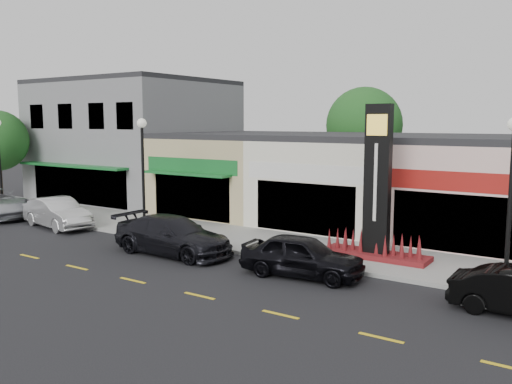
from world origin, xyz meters
The scene contains 14 objects.
ground centered at (0.00, 0.00, 0.00)m, with size 120.00×120.00×0.00m, color black.
sidewalk centered at (0.00, 4.35, 0.07)m, with size 52.00×4.30×0.15m, color gray.
curb centered at (0.00, 2.10, 0.07)m, with size 52.00×0.20×0.15m, color gray.
building_grey_2story centered at (-18.00, 11.48, 4.14)m, with size 12.00×10.95×8.30m.
shop_beige centered at (-8.50, 11.46, 2.40)m, with size 7.00×10.85×4.80m.
shop_cream centered at (-1.50, 11.47, 2.40)m, with size 7.00×10.01×4.80m.
shop_pink_w centered at (5.50, 11.47, 2.40)m, with size 7.00×10.01×4.80m.
tree_rear_west centered at (-4.00, 19.50, 5.22)m, with size 5.20×5.20×7.83m.
lamp_west_near centered at (-8.00, 2.50, 3.48)m, with size 0.44×0.44×5.47m.
lamp_east_near centered at (8.00, 2.50, 3.48)m, with size 0.44×0.44×5.47m.
pylon_sign centered at (3.00, 4.20, 2.27)m, with size 4.20×1.30×6.00m.
car_white_van centered at (-13.24, 1.46, 0.78)m, with size 4.73×1.65×1.56m, color silver.
car_dark_sedan centered at (-4.41, 0.59, 0.79)m, with size 5.45×2.21×1.58m, color black.
car_black_sedan centered at (1.64, 0.70, 0.76)m, with size 4.43×1.78×1.51m, color black.
Camera 1 is at (10.71, -15.74, 5.49)m, focal length 38.00 mm.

